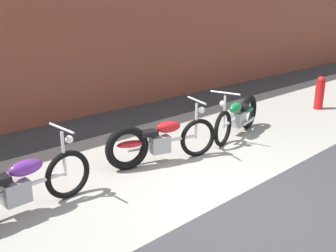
{
  "coord_description": "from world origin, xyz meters",
  "views": [
    {
      "loc": [
        -3.83,
        -2.85,
        2.53
      ],
      "look_at": [
        0.06,
        1.29,
        0.75
      ],
      "focal_mm": 41.28,
      "sensor_mm": 36.0,
      "label": 1
    }
  ],
  "objects_px": {
    "motorcycle_green": "(240,116)",
    "motorcycle_purple": "(9,190)",
    "motorcycle_red": "(155,141)",
    "fire_hydrant": "(320,93)"
  },
  "relations": [
    {
      "from": "motorcycle_green",
      "to": "motorcycle_purple",
      "type": "bearing_deg",
      "value": -13.35
    },
    {
      "from": "motorcycle_purple",
      "to": "motorcycle_green",
      "type": "relative_size",
      "value": 1.02
    },
    {
      "from": "motorcycle_purple",
      "to": "motorcycle_red",
      "type": "distance_m",
      "value": 2.45
    },
    {
      "from": "fire_hydrant",
      "to": "motorcycle_green",
      "type": "bearing_deg",
      "value": 177.24
    },
    {
      "from": "motorcycle_red",
      "to": "motorcycle_green",
      "type": "distance_m",
      "value": 2.28
    },
    {
      "from": "motorcycle_red",
      "to": "fire_hydrant",
      "type": "xyz_separation_m",
      "value": [
        5.41,
        -0.15,
        0.03
      ]
    },
    {
      "from": "motorcycle_red",
      "to": "fire_hydrant",
      "type": "bearing_deg",
      "value": 15.5
    },
    {
      "from": "motorcycle_red",
      "to": "fire_hydrant",
      "type": "height_order",
      "value": "motorcycle_red"
    },
    {
      "from": "motorcycle_red",
      "to": "fire_hydrant",
      "type": "relative_size",
      "value": 2.32
    },
    {
      "from": "motorcycle_purple",
      "to": "motorcycle_green",
      "type": "height_order",
      "value": "same"
    }
  ]
}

